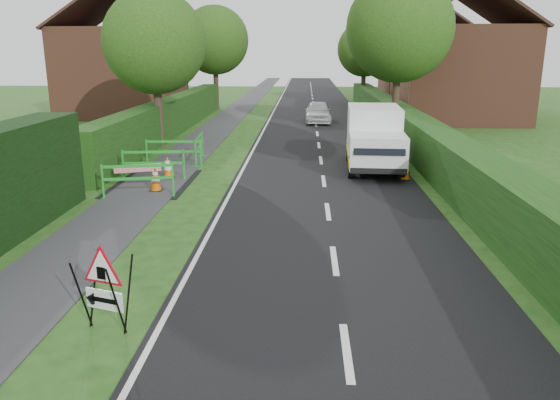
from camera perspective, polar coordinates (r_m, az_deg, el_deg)
name	(u,v)px	position (r m, az deg, el deg)	size (l,w,h in m)	color
ground	(155,390)	(7.50, -12.97, -18.80)	(120.00, 120.00, 0.00)	#1C4714
road_surface	(314,108)	(41.16, 3.55, 9.57)	(6.00, 90.00, 0.02)	black
footpath	(240,108)	(41.44, -4.18, 9.60)	(2.00, 90.00, 0.02)	#2D2D30
hedge_west_far	(173,133)	(29.08, -11.14, 6.88)	(1.00, 24.00, 1.80)	#14380F
hedge_east	(419,157)	(22.81, 14.35, 4.40)	(1.20, 50.00, 1.50)	#14380F
house_west	(123,70)	(37.88, -16.04, 12.90)	(7.50, 7.40, 7.88)	brown
house_east_a	(458,72)	(35.18, 18.13, 12.59)	(7.50, 7.40, 7.88)	brown
house_east_b	(426,66)	(49.02, 14.98, 13.41)	(7.50, 7.40, 7.88)	brown
tree_nw	(155,42)	(24.81, -12.98, 15.76)	(4.40, 4.40, 6.70)	#2D2116
tree_ne	(400,28)	(28.33, 12.39, 17.10)	(5.20, 5.20, 7.79)	#2D2116
tree_fw	(215,40)	(40.47, -6.84, 16.23)	(4.80, 4.80, 7.24)	#2D2116
tree_fe	(365,49)	(44.18, 8.84, 15.30)	(4.20, 4.20, 6.33)	#2D2116
triangle_sign	(101,282)	(8.68, -18.21, -8.12)	(1.01, 1.01, 1.17)	black
works_van	(374,137)	(20.05, 9.82, 6.53)	(2.13, 4.86, 2.17)	silver
traffic_cone_0	(405,168)	(18.53, 12.94, 3.26)	(0.38, 0.38, 0.79)	black
traffic_cone_1	(404,162)	(19.64, 12.87, 3.94)	(0.38, 0.38, 0.79)	black
traffic_cone_2	(388,149)	(22.11, 11.22, 5.28)	(0.38, 0.38, 0.79)	black
traffic_cone_3	(155,179)	(17.02, -12.88, 2.20)	(0.38, 0.38, 0.79)	black
traffic_cone_4	(168,167)	(18.56, -11.65, 3.35)	(0.38, 0.38, 0.79)	black
ped_barrier_0	(138,176)	(16.41, -14.63, 2.46)	(2.09, 0.73, 1.00)	#1B9724
ped_barrier_1	(153,161)	(18.57, -13.09, 4.02)	(2.08, 0.54, 1.00)	#1B9724
ped_barrier_2	(174,149)	(20.56, -11.04, 5.21)	(2.07, 0.43, 1.00)	#1B9724
ped_barrier_3	(199,145)	(21.29, -8.46, 5.68)	(0.48, 2.08, 1.00)	#1B9724
redwhite_plank	(139,182)	(18.47, -14.56, 1.87)	(1.50, 0.04, 0.25)	red
hatchback_car	(318,112)	(32.79, 3.99, 9.17)	(1.48, 3.69, 1.26)	silver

